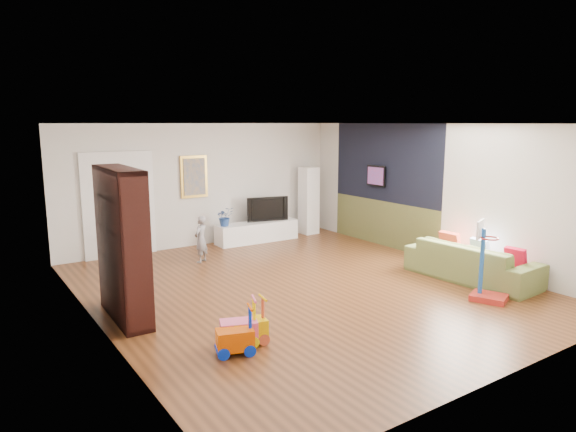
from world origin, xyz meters
TOP-DOWN VIEW (x-y plane):
  - floor at (0.00, 0.00)m, footprint 6.50×7.50m
  - ceiling at (0.00, 0.00)m, footprint 6.50×7.50m
  - wall_back at (0.00, 3.75)m, footprint 6.50×0.00m
  - wall_front at (0.00, -3.75)m, footprint 6.50×0.00m
  - wall_left at (-3.25, 0.00)m, footprint 0.00×7.50m
  - wall_right at (3.25, 0.00)m, footprint 0.00×7.50m
  - navy_accent at (3.23, 1.40)m, footprint 0.01×3.20m
  - olive_wainscot at (3.23, 1.40)m, footprint 0.01×3.20m
  - doorway at (-1.90, 3.71)m, footprint 1.45×0.06m
  - painting_back at (-0.25, 3.71)m, footprint 0.62×0.06m
  - artwork_right at (3.17, 1.60)m, footprint 0.04×0.56m
  - media_console at (1.09, 3.30)m, footprint 1.96×0.54m
  - tall_cabinet at (2.61, 3.36)m, footprint 0.39×0.39m
  - bookshelf at (-2.85, 0.27)m, footprint 0.43×1.46m
  - sofa at (2.69, -1.34)m, footprint 1.02×2.32m
  - basketball_hoop at (2.03, -2.17)m, footprint 0.60×0.65m
  - ride_on_yellow at (-1.85, -1.47)m, footprint 0.48×0.35m
  - ride_on_orange at (-2.13, -1.63)m, footprint 0.50×0.39m
  - ride_on_pink at (-1.97, -1.44)m, footprint 0.52×0.42m
  - child at (-0.73, 2.37)m, footprint 0.40×0.37m
  - tv at (1.39, 3.37)m, footprint 0.99×0.35m
  - vase_plant at (0.28, 3.31)m, footprint 0.41×0.36m
  - pillow_left at (2.88, -2.04)m, footprint 0.11×0.35m
  - pillow_center at (2.94, -1.32)m, footprint 0.13×0.36m
  - pillow_right at (2.89, -0.70)m, footprint 0.12×0.40m

SIDE VIEW (x-z plane):
  - floor at x=0.00m, z-range 0.00..0.00m
  - media_console at x=1.09m, z-range 0.00..0.45m
  - ride_on_orange at x=-2.13m, z-range 0.00..0.58m
  - ride_on_yellow at x=-1.85m, z-range 0.00..0.59m
  - ride_on_pink at x=-1.97m, z-range 0.00..0.60m
  - sofa at x=2.69m, z-range 0.00..0.66m
  - child at x=-0.73m, z-range 0.00..0.92m
  - olive_wainscot at x=3.23m, z-range 0.00..1.00m
  - pillow_left at x=2.88m, z-range 0.35..0.70m
  - pillow_center at x=2.94m, z-range 0.35..0.70m
  - pillow_right at x=2.89m, z-range 0.33..0.72m
  - basketball_hoop at x=2.03m, z-range 0.00..1.25m
  - vase_plant at x=0.28m, z-range 0.45..0.88m
  - tv at x=1.39m, z-range 0.45..1.02m
  - tall_cabinet at x=2.61m, z-range 0.00..1.65m
  - doorway at x=-1.90m, z-range 0.00..2.10m
  - bookshelf at x=-2.85m, z-range 0.00..2.12m
  - wall_back at x=0.00m, z-range 0.00..2.70m
  - wall_front at x=0.00m, z-range 0.00..2.70m
  - wall_left at x=-3.25m, z-range 0.00..2.70m
  - wall_right at x=3.25m, z-range 0.00..2.70m
  - artwork_right at x=3.17m, z-range 1.32..1.78m
  - painting_back at x=-0.25m, z-range 1.09..2.01m
  - navy_accent at x=3.23m, z-range 1.00..2.70m
  - ceiling at x=0.00m, z-range 2.70..2.70m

